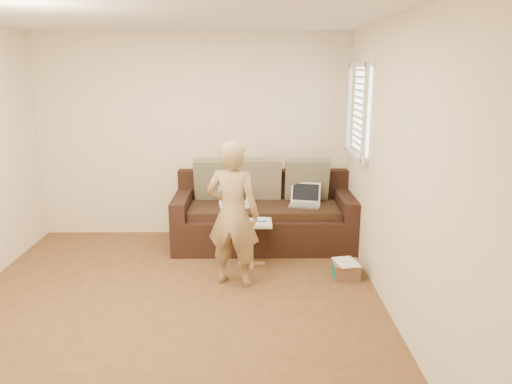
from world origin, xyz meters
TOP-DOWN VIEW (x-y plane):
  - floor at (0.00, 0.00)m, footprint 4.50×4.50m
  - ceiling at (0.00, 0.00)m, footprint 4.50×4.50m
  - wall_back at (0.00, 2.25)m, footprint 4.00×0.00m
  - wall_front at (0.00, -2.25)m, footprint 4.00×0.00m
  - wall_right at (2.00, 0.00)m, footprint 0.00×4.50m
  - window_blinds at (1.95, 1.50)m, footprint 0.12×0.88m
  - sofa at (0.90, 1.77)m, footprint 2.20×0.95m
  - pillow_left at (0.30, 2.00)m, footprint 0.55×0.29m
  - pillow_mid at (0.85, 2.02)m, footprint 0.55×0.27m
  - pillow_right at (1.45, 1.99)m, footprint 0.55×0.28m
  - laptop_silver at (1.40, 1.73)m, footprint 0.42×0.34m
  - laptop_white at (0.54, 1.72)m, footprint 0.39×0.31m
  - person at (0.56, 0.65)m, footprint 0.63×0.51m
  - side_table at (0.75, 1.15)m, footprint 0.45×0.32m
  - drinking_glass at (0.59, 1.20)m, footprint 0.07×0.07m
  - scissors at (0.83, 1.16)m, footprint 0.19×0.11m
  - paper_on_table at (0.85, 1.18)m, footprint 0.25×0.33m
  - striped_box at (1.75, 0.77)m, footprint 0.28×0.28m

SIDE VIEW (x-z plane):
  - floor at x=0.00m, z-range 0.00..0.00m
  - striped_box at x=1.75m, z-range 0.00..0.18m
  - side_table at x=0.75m, z-range 0.00..0.50m
  - sofa at x=0.90m, z-range 0.00..0.85m
  - paper_on_table at x=0.85m, z-range 0.50..0.50m
  - scissors at x=0.83m, z-range 0.50..0.51m
  - laptop_silver at x=1.40m, z-range 0.40..0.64m
  - laptop_white at x=0.54m, z-range 0.39..0.65m
  - drinking_glass at x=0.59m, z-range 0.50..0.62m
  - person at x=0.56m, z-range 0.00..1.50m
  - pillow_left at x=0.30m, z-range 0.51..1.07m
  - pillow_mid at x=0.85m, z-range 0.51..1.07m
  - pillow_right at x=1.45m, z-range 0.51..1.07m
  - wall_back at x=0.00m, z-range -0.70..3.30m
  - wall_front at x=0.00m, z-range -0.70..3.30m
  - wall_right at x=2.00m, z-range -0.95..3.55m
  - window_blinds at x=1.95m, z-range 1.16..2.24m
  - ceiling at x=0.00m, z-range 2.60..2.60m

